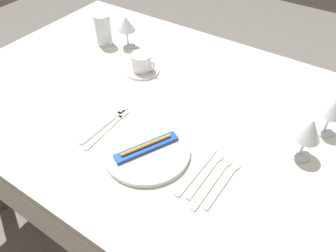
{
  "coord_description": "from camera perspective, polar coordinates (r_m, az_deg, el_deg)",
  "views": [
    {
      "loc": [
        0.46,
        -0.76,
        1.49
      ],
      "look_at": [
        0.03,
        -0.12,
        0.76
      ],
      "focal_mm": 34.29,
      "sensor_mm": 36.0,
      "label": 1
    }
  ],
  "objects": [
    {
      "name": "drink_tumbler",
      "position": [
        1.55,
        -11.39,
        16.13
      ],
      "size": [
        0.07,
        0.07,
        0.14
      ],
      "color": "silver",
      "rests_on": "dining_table"
    },
    {
      "name": "wine_glass_right",
      "position": [
        1.01,
        23.82,
        -0.81
      ],
      "size": [
        0.08,
        0.08,
        0.15
      ],
      "color": "silver",
      "rests_on": "dining_table"
    },
    {
      "name": "dinner_plate",
      "position": [
        1.0,
        -3.8,
        -4.39
      ],
      "size": [
        0.27,
        0.27,
        0.02
      ],
      "primitive_type": "cylinder",
      "color": "white",
      "rests_on": "dining_table"
    },
    {
      "name": "spoon_soup",
      "position": [
        0.97,
        7.5,
        -7.53
      ],
      "size": [
        0.03,
        0.21,
        0.01
      ],
      "color": "beige",
      "rests_on": "dining_table"
    },
    {
      "name": "dining_table",
      "position": [
        1.22,
        1.74,
        0.35
      ],
      "size": [
        1.8,
        1.11,
        0.74
      ],
      "color": "silver",
      "rests_on": "ground"
    },
    {
      "name": "fork_inner",
      "position": [
        1.12,
        -10.86,
        0.49
      ],
      "size": [
        0.02,
        0.22,
        0.0
      ],
      "color": "beige",
      "rests_on": "dining_table"
    },
    {
      "name": "ground_plane",
      "position": [
        1.74,
        1.27,
        -15.63
      ],
      "size": [
        6.0,
        6.0,
        0.0
      ],
      "primitive_type": "plane",
      "color": "slate"
    },
    {
      "name": "wine_glass_centre",
      "position": [
        1.13,
        27.44,
        2.81
      ],
      "size": [
        0.07,
        0.07,
        0.15
      ],
      "color": "silver",
      "rests_on": "dining_table"
    },
    {
      "name": "wine_glass_left",
      "position": [
        1.49,
        -7.44,
        17.41
      ],
      "size": [
        0.08,
        0.08,
        0.14
      ],
      "color": "silver",
      "rests_on": "dining_table"
    },
    {
      "name": "dinner_knife",
      "position": [
        0.96,
        5.01,
        -8.17
      ],
      "size": [
        0.02,
        0.22,
        0.0
      ],
      "color": "beige",
      "rests_on": "dining_table"
    },
    {
      "name": "toothbrush_package",
      "position": [
        0.99,
        -3.85,
        -3.75
      ],
      "size": [
        0.13,
        0.2,
        0.02
      ],
      "color": "blue",
      "rests_on": "dinner_plate"
    },
    {
      "name": "spoon_dessert",
      "position": [
        0.96,
        8.77,
        -8.75
      ],
      "size": [
        0.03,
        0.22,
        0.01
      ],
      "color": "beige",
      "rests_on": "dining_table"
    },
    {
      "name": "coffee_cup_left",
      "position": [
        1.33,
        -4.63,
        11.28
      ],
      "size": [
        0.11,
        0.09,
        0.07
      ],
      "color": "white",
      "rests_on": "saucer_left"
    },
    {
      "name": "saucer_left",
      "position": [
        1.35,
        -4.59,
        9.89
      ],
      "size": [
        0.14,
        0.14,
        0.01
      ],
      "primitive_type": "cylinder",
      "color": "white",
      "rests_on": "dining_table"
    },
    {
      "name": "spoon_tea",
      "position": [
        0.96,
        10.51,
        -9.09
      ],
      "size": [
        0.03,
        0.2,
        0.01
      ],
      "color": "beige",
      "rests_on": "dining_table"
    },
    {
      "name": "fork_outer",
      "position": [
        1.1,
        -10.42,
        -0.26
      ],
      "size": [
        0.03,
        0.22,
        0.0
      ],
      "color": "beige",
      "rests_on": "dining_table"
    }
  ]
}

